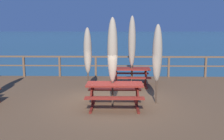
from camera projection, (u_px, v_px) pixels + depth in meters
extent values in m
plane|color=#2D5B6B|center=(111.00, 126.00, 8.77)|extent=(600.00, 600.00, 0.00)
cube|color=brown|center=(111.00, 114.00, 8.70)|extent=(13.47, 9.71, 0.84)
cube|color=brown|center=(114.00, 57.00, 13.11)|extent=(13.17, 0.09, 0.08)
cube|color=brown|center=(114.00, 66.00, 13.18)|extent=(13.17, 0.07, 0.06)
cube|color=brown|center=(24.00, 66.00, 13.31)|extent=(0.10, 0.10, 1.05)
cube|color=brown|center=(60.00, 67.00, 13.26)|extent=(0.10, 0.10, 1.05)
cube|color=brown|center=(96.00, 67.00, 13.22)|extent=(0.10, 0.10, 1.05)
cube|color=brown|center=(132.00, 67.00, 13.17)|extent=(0.10, 0.10, 1.05)
cube|color=brown|center=(169.00, 67.00, 13.12)|extent=(0.10, 0.10, 1.05)
cube|color=brown|center=(206.00, 67.00, 13.08)|extent=(0.10, 0.10, 1.05)
cube|color=maroon|center=(131.00, 69.00, 11.17)|extent=(1.66, 0.80, 0.05)
cube|color=maroon|center=(131.00, 78.00, 10.67)|extent=(1.65, 0.32, 0.04)
cube|color=maroon|center=(131.00, 73.00, 11.77)|extent=(1.65, 0.32, 0.04)
cube|color=maroon|center=(116.00, 84.00, 11.32)|extent=(0.11, 1.40, 0.06)
cylinder|color=maroon|center=(116.00, 77.00, 11.26)|extent=(0.07, 0.07, 0.74)
cylinder|color=maroon|center=(116.00, 73.00, 10.95)|extent=(0.07, 0.63, 0.37)
cylinder|color=maroon|center=(117.00, 71.00, 11.50)|extent=(0.07, 0.63, 0.37)
cube|color=maroon|center=(145.00, 85.00, 11.26)|extent=(0.11, 1.40, 0.06)
cylinder|color=maroon|center=(146.00, 77.00, 11.20)|extent=(0.07, 0.07, 0.74)
cylinder|color=maroon|center=(146.00, 73.00, 10.89)|extent=(0.07, 0.63, 0.37)
cylinder|color=maroon|center=(145.00, 71.00, 11.44)|extent=(0.07, 0.63, 0.37)
cube|color=maroon|center=(115.00, 84.00, 8.05)|extent=(1.79, 0.77, 0.05)
cube|color=maroon|center=(114.00, 98.00, 7.55)|extent=(1.78, 0.29, 0.04)
cube|color=maroon|center=(115.00, 89.00, 8.65)|extent=(1.78, 0.29, 0.04)
cube|color=maroon|center=(92.00, 106.00, 8.18)|extent=(0.09, 1.40, 0.06)
cylinder|color=maroon|center=(92.00, 95.00, 8.12)|extent=(0.07, 0.07, 0.74)
cylinder|color=maroon|center=(91.00, 91.00, 7.81)|extent=(0.06, 0.63, 0.37)
cylinder|color=maroon|center=(93.00, 87.00, 8.36)|extent=(0.06, 0.63, 0.37)
cube|color=maroon|center=(137.00, 106.00, 8.15)|extent=(0.09, 1.40, 0.06)
cylinder|color=maroon|center=(137.00, 96.00, 8.10)|extent=(0.07, 0.07, 0.74)
cylinder|color=maroon|center=(138.00, 91.00, 7.79)|extent=(0.06, 0.63, 0.37)
cylinder|color=maroon|center=(136.00, 87.00, 8.34)|extent=(0.06, 0.63, 0.37)
cylinder|color=#4C3828|center=(132.00, 53.00, 11.04)|extent=(0.06, 0.06, 2.86)
ellipsoid|color=tan|center=(132.00, 41.00, 10.96)|extent=(0.32, 0.32, 2.17)
cylinder|color=#685B4C|center=(132.00, 45.00, 10.98)|extent=(0.21, 0.21, 0.05)
cone|color=#4C3828|center=(132.00, 18.00, 10.80)|extent=(0.10, 0.10, 0.14)
cylinder|color=#4C3828|center=(113.00, 65.00, 8.03)|extent=(0.06, 0.06, 2.67)
ellipsoid|color=tan|center=(113.00, 50.00, 7.95)|extent=(0.32, 0.32, 2.03)
cylinder|color=#71614F|center=(113.00, 55.00, 7.98)|extent=(0.21, 0.21, 0.05)
cone|color=#4C3828|center=(113.00, 20.00, 7.80)|extent=(0.10, 0.10, 0.14)
cylinder|color=#4C3828|center=(88.00, 61.00, 10.07)|extent=(0.06, 0.06, 2.39)
ellipsoid|color=tan|center=(88.00, 51.00, 10.01)|extent=(0.32, 0.32, 1.82)
cylinder|color=#685B4C|center=(88.00, 54.00, 10.03)|extent=(0.21, 0.21, 0.05)
cone|color=#4C3828|center=(87.00, 29.00, 9.87)|extent=(0.10, 0.10, 0.14)
cylinder|color=#4C3828|center=(157.00, 66.00, 8.40)|extent=(0.06, 0.06, 2.48)
ellipsoid|color=tan|center=(157.00, 53.00, 8.33)|extent=(0.32, 0.32, 1.89)
cylinder|color=#685B4C|center=(157.00, 58.00, 8.35)|extent=(0.21, 0.21, 0.05)
cone|color=#4C3828|center=(158.00, 26.00, 8.19)|extent=(0.10, 0.10, 0.14)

